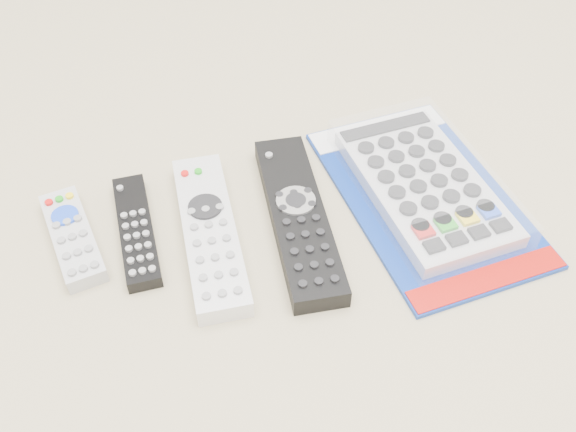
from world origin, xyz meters
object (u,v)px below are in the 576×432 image
object	(u,v)px
remote_silver_dvd	(210,232)
jumbo_remote_packaged	(425,184)
remote_small_grey	(72,237)
remote_slim_black	(136,230)
remote_large_black	(298,217)

from	to	relation	value
remote_silver_dvd	jumbo_remote_packaged	distance (m)	0.25
remote_small_grey	remote_silver_dvd	distance (m)	0.15
remote_silver_dvd	remote_slim_black	bearing A→B (deg)	163.02
remote_small_grey	remote_large_black	world-z (taller)	remote_large_black
jumbo_remote_packaged	remote_slim_black	bearing A→B (deg)	170.51
remote_slim_black	remote_silver_dvd	distance (m)	0.08
remote_slim_black	remote_silver_dvd	xyz separation A→B (m)	(0.07, -0.03, 0.00)
remote_small_grey	jumbo_remote_packaged	distance (m)	0.40
jumbo_remote_packaged	remote_small_grey	bearing A→B (deg)	170.12
remote_silver_dvd	remote_large_black	xyz separation A→B (m)	(0.10, -0.01, 0.00)
remote_slim_black	remote_silver_dvd	world-z (taller)	remote_silver_dvd
remote_slim_black	jumbo_remote_packaged	bearing A→B (deg)	-4.72
remote_slim_black	jumbo_remote_packaged	world-z (taller)	jumbo_remote_packaged
remote_small_grey	jumbo_remote_packaged	bearing A→B (deg)	-15.45
remote_large_black	jumbo_remote_packaged	distance (m)	0.15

